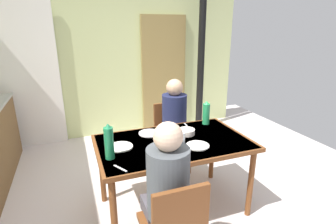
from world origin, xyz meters
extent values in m
plane|color=silver|center=(0.00, 0.00, 0.00)|extent=(5.98, 5.98, 0.00)
cube|color=#C6D08C|center=(0.00, 2.30, 1.29)|extent=(4.48, 0.10, 2.58)
cube|color=olive|center=(0.86, 2.22, 1.00)|extent=(0.80, 0.05, 2.00)
cylinder|color=black|center=(1.45, 1.95, 1.29)|extent=(0.12, 0.12, 2.58)
cube|color=white|center=(-1.30, 2.20, 1.08)|extent=(0.90, 0.03, 2.17)
cube|color=brown|center=(0.15, -0.01, 0.73)|extent=(1.46, 0.88, 0.04)
cube|color=#E7A78B|center=(0.15, -0.01, 0.75)|extent=(1.40, 0.84, 0.00)
cylinder|color=brown|center=(-0.51, -0.38, 0.36)|extent=(0.06, 0.06, 0.71)
cylinder|color=brown|center=(0.81, -0.38, 0.36)|extent=(0.06, 0.06, 0.71)
cylinder|color=brown|center=(-0.51, 0.36, 0.36)|extent=(0.06, 0.06, 0.71)
cylinder|color=brown|center=(0.81, 0.36, 0.36)|extent=(0.06, 0.06, 0.71)
cube|color=brown|center=(-0.16, -0.91, 0.66)|extent=(0.38, 0.04, 0.42)
cube|color=brown|center=(0.43, 0.71, 0.45)|extent=(0.40, 0.40, 0.04)
cube|color=brown|center=(0.43, 0.89, 0.66)|extent=(0.38, 0.04, 0.42)
cylinder|color=brown|center=(0.60, 0.54, 0.21)|extent=(0.04, 0.04, 0.41)
cylinder|color=brown|center=(0.26, 0.54, 0.21)|extent=(0.04, 0.04, 0.41)
cylinder|color=brown|center=(0.60, 0.88, 0.21)|extent=(0.04, 0.04, 0.41)
cylinder|color=brown|center=(0.26, 0.88, 0.21)|extent=(0.04, 0.04, 0.41)
cube|color=#514D56|center=(-0.16, -0.57, 0.51)|extent=(0.30, 0.22, 0.12)
cylinder|color=#4C5156|center=(-0.16, -0.68, 0.77)|extent=(0.30, 0.30, 0.52)
sphere|color=beige|center=(-0.16, -0.68, 1.12)|extent=(0.20, 0.20, 0.20)
cube|color=#171E4C|center=(0.43, 0.55, 0.51)|extent=(0.30, 0.22, 0.12)
cylinder|color=#1E2347|center=(0.43, 0.66, 0.77)|extent=(0.30, 0.30, 0.52)
sphere|color=tan|center=(0.43, 0.66, 1.12)|extent=(0.20, 0.20, 0.20)
cylinder|color=#1E7F4D|center=(-0.47, -0.14, 0.89)|extent=(0.08, 0.08, 0.27)
cone|color=#1E784A|center=(-0.47, -0.14, 1.05)|extent=(0.05, 0.05, 0.04)
cylinder|color=#279A57|center=(0.67, 0.30, 0.87)|extent=(0.08, 0.08, 0.23)
cone|color=green|center=(0.67, 0.30, 1.00)|extent=(0.06, 0.06, 0.04)
cylinder|color=silver|center=(0.34, 0.10, 0.78)|extent=(0.17, 0.17, 0.05)
cylinder|color=white|center=(0.32, -0.19, 0.76)|extent=(0.22, 0.22, 0.01)
cylinder|color=white|center=(-0.04, -0.11, 0.76)|extent=(0.20, 0.20, 0.01)
cylinder|color=white|center=(-0.01, 0.25, 0.76)|extent=(0.22, 0.22, 0.01)
cylinder|color=white|center=(-0.35, 0.04, 0.76)|extent=(0.23, 0.23, 0.01)
cylinder|color=silver|center=(0.22, -0.06, 0.80)|extent=(0.06, 0.06, 0.10)
cube|color=silver|center=(0.44, 0.33, 0.76)|extent=(0.03, 0.15, 0.00)
cube|color=silver|center=(-0.43, -0.34, 0.76)|extent=(0.09, 0.14, 0.00)
cube|color=silver|center=(-0.09, -0.32, 0.76)|extent=(0.10, 0.13, 0.00)
camera|label=1|loc=(-0.72, -2.15, 1.80)|focal=28.03mm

